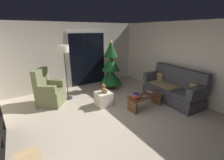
% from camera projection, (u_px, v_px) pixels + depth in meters
% --- Properties ---
extents(ground_plane, '(7.00, 7.00, 0.00)m').
position_uv_depth(ground_plane, '(113.00, 122.00, 3.87)').
color(ground_plane, '#B2A38E').
extents(wall_back, '(5.72, 0.12, 2.50)m').
position_uv_depth(wall_back, '(71.00, 56.00, 5.93)').
color(wall_back, beige).
rests_on(wall_back, ground).
extents(wall_right, '(0.12, 6.00, 2.50)m').
position_uv_depth(wall_right, '(187.00, 61.00, 4.93)').
color(wall_right, beige).
rests_on(wall_right, ground).
extents(patio_door_frame, '(1.60, 0.02, 2.20)m').
position_uv_depth(patio_door_frame, '(88.00, 58.00, 6.26)').
color(patio_door_frame, silver).
rests_on(patio_door_frame, ground).
extents(patio_door_glass, '(1.50, 0.02, 2.10)m').
position_uv_depth(patio_door_glass, '(88.00, 60.00, 6.26)').
color(patio_door_glass, black).
rests_on(patio_door_glass, ground).
extents(couch, '(0.91, 1.99, 1.08)m').
position_uv_depth(couch, '(173.00, 89.00, 4.95)').
color(couch, '#3D3D42').
rests_on(couch, ground).
extents(coffee_table, '(1.10, 0.40, 0.40)m').
position_uv_depth(coffee_table, '(145.00, 99.00, 4.49)').
color(coffee_table, brown).
rests_on(coffee_table, ground).
extents(remote_black, '(0.16, 0.12, 0.02)m').
position_uv_depth(remote_black, '(139.00, 95.00, 4.42)').
color(remote_black, black).
rests_on(remote_black, coffee_table).
extents(remote_silver, '(0.16, 0.12, 0.02)m').
position_uv_depth(remote_silver, '(144.00, 96.00, 4.36)').
color(remote_silver, '#ADADB2').
rests_on(remote_silver, coffee_table).
extents(remote_white, '(0.10, 0.16, 0.02)m').
position_uv_depth(remote_white, '(150.00, 92.00, 4.66)').
color(remote_white, silver).
rests_on(remote_white, coffee_table).
extents(remote_graphite, '(0.16, 0.12, 0.02)m').
position_uv_depth(remote_graphite, '(156.00, 94.00, 4.53)').
color(remote_graphite, '#333338').
rests_on(remote_graphite, coffee_table).
extents(book_stack, '(0.26, 0.21, 0.13)m').
position_uv_depth(book_stack, '(136.00, 96.00, 4.24)').
color(book_stack, '#A32D28').
rests_on(book_stack, coffee_table).
extents(cell_phone, '(0.12, 0.16, 0.01)m').
position_uv_depth(cell_phone, '(136.00, 94.00, 4.22)').
color(cell_phone, black).
rests_on(cell_phone, book_stack).
extents(christmas_tree, '(0.86, 0.86, 1.91)m').
position_uv_depth(christmas_tree, '(111.00, 68.00, 5.81)').
color(christmas_tree, '#4C1E19').
rests_on(christmas_tree, ground).
extents(armchair, '(0.96, 0.96, 1.13)m').
position_uv_depth(armchair, '(49.00, 92.00, 4.68)').
color(armchair, olive).
rests_on(armchair, ground).
extents(floor_lamp, '(0.32, 0.32, 1.78)m').
position_uv_depth(floor_lamp, '(64.00, 54.00, 4.70)').
color(floor_lamp, '#2D2D30').
rests_on(floor_lamp, ground).
extents(ottoman, '(0.44, 0.44, 0.43)m').
position_uv_depth(ottoman, '(104.00, 99.00, 4.64)').
color(ottoman, beige).
rests_on(ottoman, ground).
extents(teddy_bear_chestnut, '(0.22, 0.21, 0.29)m').
position_uv_depth(teddy_bear_chestnut, '(104.00, 89.00, 4.53)').
color(teddy_bear_chestnut, brown).
rests_on(teddy_bear_chestnut, ottoman).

